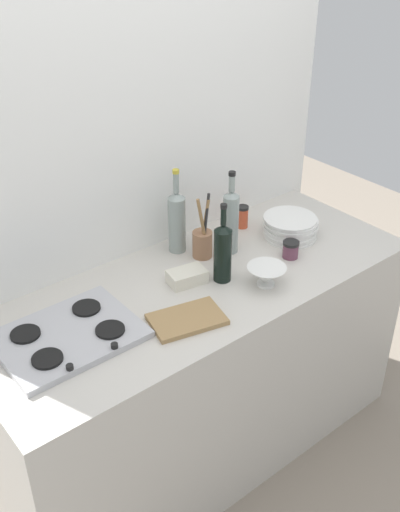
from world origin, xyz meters
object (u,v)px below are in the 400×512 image
wine_bottle_mid_right (223,251)px  utensil_crock (203,242)px  condiment_jar_front (291,249)px  cutting_board (187,319)px  condiment_jar_rear (242,217)px  stovetop_hob (69,335)px  mixing_bowl (266,275)px  wine_bottle_leftmost (231,220)px  wine_bottle_mid_left (177,220)px  plate_stack (290,227)px  butter_dish (187,276)px

wine_bottle_mid_right → utensil_crock: (0.05, 0.18, -0.06)m
condiment_jar_front → cutting_board: (-0.60, -0.07, -0.03)m
condiment_jar_rear → cutting_board: condiment_jar_rear is taller
stovetop_hob → mixing_bowl: 0.77m
wine_bottle_mid_right → mixing_bowl: 0.19m
wine_bottle_leftmost → wine_bottle_mid_left: bearing=139.1°
wine_bottle_mid_right → condiment_jar_rear: (0.35, 0.27, -0.08)m
wine_bottle_mid_right → wine_bottle_leftmost: bearing=40.7°
wine_bottle_leftmost → cutting_board: (-0.44, -0.27, -0.14)m
wine_bottle_mid_right → condiment_jar_rear: size_ratio=3.18×
plate_stack → mixing_bowl: bearing=-149.3°
butter_dish → condiment_jar_rear: bearing=22.6°
stovetop_hob → condiment_jar_rear: (0.99, 0.21, 0.04)m
plate_stack → mixing_bowl: size_ratio=1.58×
wine_bottle_leftmost → utensil_crock: (-0.12, 0.04, -0.08)m
stovetop_hob → cutting_board: bearing=-25.6°
mixing_bowl → condiment_jar_front: mixing_bowl is taller
wine_bottle_mid_left → mixing_bowl: size_ratio=2.41×
stovetop_hob → utensil_crock: bearing=10.6°
wine_bottle_mid_right → mixing_bowl: size_ratio=2.15×
cutting_board → utensil_crock: bearing=43.7°
condiment_jar_rear → stovetop_hob: bearing=-167.9°
condiment_jar_front → wine_bottle_mid_right: bearing=171.0°
utensil_crock → cutting_board: 0.45m
wine_bottle_mid_right → stovetop_hob: bearing=175.3°
mixing_bowl → condiment_jar_front: 0.24m
condiment_jar_rear → plate_stack: bearing=-61.5°
mixing_bowl → utensil_crock: (-0.06, 0.32, 0.02)m
plate_stack → wine_bottle_mid_left: (-0.46, 0.22, 0.10)m
stovetop_hob → wine_bottle_mid_right: bearing=-4.7°
stovetop_hob → wine_bottle_mid_right: wine_bottle_mid_right is taller
plate_stack → condiment_jar_front: (-0.13, -0.12, -0.01)m
wine_bottle_mid_left → condiment_jar_rear: 0.36m
utensil_crock → cutting_board: utensil_crock is taller
wine_bottle_mid_left → wine_bottle_mid_right: 0.29m
wine_bottle_mid_left → cutting_board: 0.51m
condiment_jar_rear → cutting_board: size_ratio=0.40×
wine_bottle_leftmost → mixing_bowl: bearing=-102.3°
stovetop_hob → condiment_jar_front: size_ratio=6.45×
utensil_crock → condiment_jar_rear: utensil_crock is taller
plate_stack → wine_bottle_mid_right: bearing=-171.1°
butter_dish → condiment_jar_rear: (0.47, 0.20, 0.03)m
utensil_crock → condiment_jar_front: bearing=-40.1°
condiment_jar_rear → wine_bottle_mid_right: bearing=-142.7°
mixing_bowl → condiment_jar_front: bearing=20.6°
stovetop_hob → plate_stack: plate_stack is taller
utensil_crock → condiment_jar_front: utensil_crock is taller
wine_bottle_mid_right → cutting_board: wine_bottle_mid_right is taller
utensil_crock → condiment_jar_front: size_ratio=3.90×
wine_bottle_mid_left → cutting_board: size_ratio=1.42×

